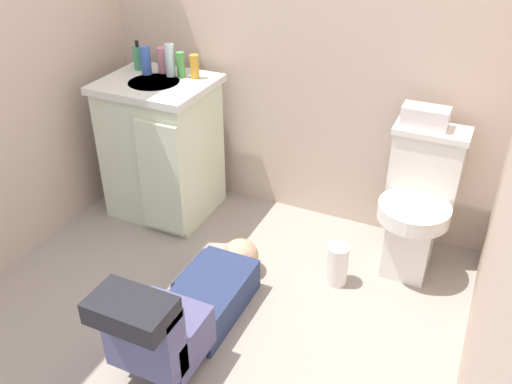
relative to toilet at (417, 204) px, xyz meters
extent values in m
cube|color=gray|center=(-0.78, -0.84, -0.39)|extent=(2.76, 3.18, 0.04)
cube|color=beige|center=(-0.78, 0.29, 0.83)|extent=(2.42, 0.08, 2.40)
cube|color=silver|center=(0.00, -0.04, -0.18)|extent=(0.22, 0.30, 0.38)
cylinder|color=silver|center=(0.00, -0.10, 0.01)|extent=(0.35, 0.35, 0.08)
cube|color=silver|center=(0.00, 0.09, 0.18)|extent=(0.34, 0.17, 0.34)
cube|color=silver|center=(0.00, 0.09, 0.37)|extent=(0.36, 0.19, 0.03)
cube|color=beige|center=(-1.46, -0.08, 0.02)|extent=(0.56, 0.48, 0.78)
cube|color=silver|center=(-1.46, -0.08, 0.43)|extent=(0.60, 0.52, 0.04)
cylinder|color=silver|center=(-1.46, -0.10, 0.43)|extent=(0.28, 0.28, 0.05)
cube|color=beige|center=(-1.31, -0.33, 0.00)|extent=(0.26, 0.03, 0.66)
cylinder|color=silver|center=(-1.46, 0.06, 0.50)|extent=(0.02, 0.02, 0.10)
cube|color=navy|center=(-0.78, -0.78, -0.28)|extent=(0.29, 0.52, 0.17)
sphere|color=tan|center=(-0.78, -0.45, -0.27)|extent=(0.19, 0.19, 0.19)
cube|color=#515079|center=(-0.78, -1.14, -0.19)|extent=(0.31, 0.28, 0.20)
cube|color=#515079|center=(-0.78, -1.28, -0.07)|extent=(0.31, 0.12, 0.32)
cube|color=black|center=(-0.78, -1.32, 0.11)|extent=(0.31, 0.19, 0.09)
cylinder|color=navy|center=(-0.97, -0.62, -0.31)|extent=(0.08, 0.30, 0.08)
cube|color=silver|center=(-0.04, 0.09, 0.43)|extent=(0.22, 0.11, 0.10)
cylinder|color=#439B65|center=(-1.65, 0.04, 0.52)|extent=(0.06, 0.06, 0.13)
cylinder|color=black|center=(-1.65, 0.04, 0.60)|extent=(0.02, 0.02, 0.04)
cylinder|color=#3A63BB|center=(-1.57, -0.01, 0.53)|extent=(0.06, 0.06, 0.16)
cylinder|color=pink|center=(-1.50, 0.05, 0.52)|extent=(0.05, 0.05, 0.14)
cylinder|color=silver|center=(-1.43, 0.02, 0.54)|extent=(0.05, 0.05, 0.18)
cylinder|color=#479B45|center=(-1.37, 0.03, 0.52)|extent=(0.05, 0.05, 0.14)
cylinder|color=gold|center=(-1.29, 0.05, 0.52)|extent=(0.05, 0.05, 0.13)
cylinder|color=white|center=(-0.30, -0.32, -0.26)|extent=(0.11, 0.11, 0.22)
camera|label=1|loc=(0.24, -2.46, 1.49)|focal=38.52mm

